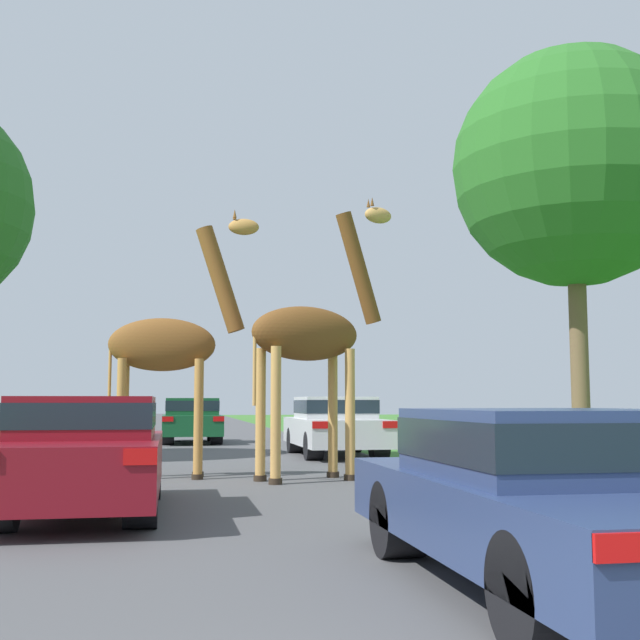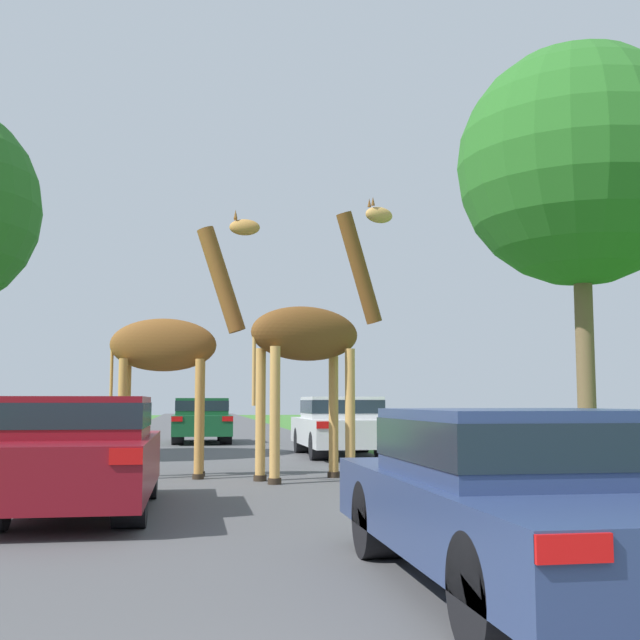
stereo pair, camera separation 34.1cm
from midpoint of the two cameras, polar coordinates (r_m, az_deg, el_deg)
road at (r=32.01m, az=-7.35°, el=-8.18°), size 7.61×120.00×0.00m
giraffe_near_road at (r=13.96m, az=0.14°, el=-1.28°), size 2.81×1.32×5.09m
giraffe_companion at (r=14.57m, az=-9.76°, el=-1.73°), size 2.67×0.77×4.84m
car_lead_maroon at (r=6.13m, az=16.19°, el=-11.62°), size 1.93×4.56×1.29m
car_queue_right at (r=26.81m, az=-8.06°, el=-6.99°), size 1.87×3.94×1.46m
car_queue_left at (r=10.28m, az=-15.85°, el=-8.96°), size 1.78×4.36×1.41m
car_far_ahead at (r=20.13m, az=1.99°, el=-7.43°), size 1.95×4.61×1.47m
tree_left_edge at (r=18.88m, az=18.44°, el=10.30°), size 5.31×5.31×9.17m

